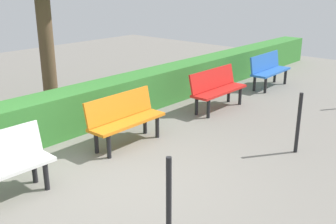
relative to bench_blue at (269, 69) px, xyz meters
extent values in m
plane|color=gray|center=(6.11, 0.89, -0.48)|extent=(21.97, 21.97, 0.00)
cube|color=blue|center=(0.00, 0.07, -0.06)|extent=(1.46, 0.46, 0.05)
cube|color=blue|center=(0.00, -0.12, 0.17)|extent=(1.45, 0.15, 0.42)
cylinder|color=black|center=(-0.58, 0.21, -0.28)|extent=(0.07, 0.07, 0.39)
cylinder|color=black|center=(-0.57, -0.09, -0.28)|extent=(0.07, 0.07, 0.39)
cylinder|color=black|center=(0.57, 0.24, -0.28)|extent=(0.07, 0.07, 0.39)
cylinder|color=black|center=(0.58, -0.06, -0.28)|extent=(0.07, 0.07, 0.39)
cube|color=red|center=(2.41, 0.13, -0.06)|extent=(1.51, 0.43, 0.05)
cube|color=red|center=(2.41, -0.06, 0.17)|extent=(1.51, 0.14, 0.42)
cylinder|color=black|center=(1.80, 0.28, -0.28)|extent=(0.07, 0.07, 0.39)
cylinder|color=black|center=(1.80, -0.02, -0.28)|extent=(0.07, 0.07, 0.39)
cylinder|color=black|center=(3.01, 0.28, -0.28)|extent=(0.07, 0.07, 0.39)
cylinder|color=black|center=(3.01, -0.02, -0.28)|extent=(0.07, 0.07, 0.39)
cube|color=orange|center=(5.03, 0.08, -0.06)|extent=(1.44, 0.45, 0.05)
cube|color=orange|center=(5.04, -0.11, 0.17)|extent=(1.44, 0.15, 0.42)
cylinder|color=black|center=(4.46, 0.22, -0.28)|extent=(0.07, 0.07, 0.39)
cylinder|color=black|center=(4.47, -0.08, -0.28)|extent=(0.07, 0.07, 0.39)
cylinder|color=black|center=(5.60, 0.24, -0.28)|extent=(0.07, 0.07, 0.39)
cylinder|color=black|center=(5.60, -0.06, -0.28)|extent=(0.07, 0.07, 0.39)
cylinder|color=black|center=(6.80, 0.37, -0.28)|extent=(0.07, 0.07, 0.39)
cylinder|color=black|center=(6.80, 0.07, -0.28)|extent=(0.07, 0.07, 0.39)
cube|color=#387F33|center=(5.00, -1.19, -0.09)|extent=(17.97, 0.65, 0.77)
cylinder|color=brown|center=(4.73, -2.66, 0.96)|extent=(0.31, 0.31, 2.88)
cylinder|color=black|center=(3.44, 2.34, 0.02)|extent=(0.06, 0.06, 1.00)
cylinder|color=black|center=(6.58, 2.34, 0.02)|extent=(0.06, 0.06, 1.00)
camera|label=1|loc=(9.32, 4.73, 2.21)|focal=42.81mm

